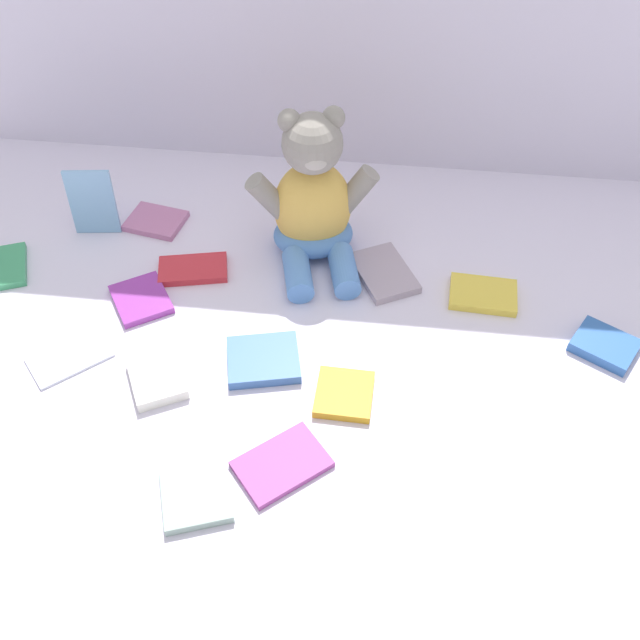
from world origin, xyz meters
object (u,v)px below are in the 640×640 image
book_case_8 (263,360)px  book_case_13 (7,267)px  book_case_9 (344,394)px  book_case_10 (282,464)px  book_case_3 (157,378)px  book_case_12 (605,345)px  book_case_11 (196,493)px  teddy_bear (313,204)px  book_case_1 (193,269)px  book_case_7 (483,294)px  book_case_4 (142,298)px  book_case_2 (92,202)px  book_case_0 (156,221)px  book_case_6 (69,356)px  book_case_5 (384,273)px

book_case_8 → book_case_13: 0.53m
book_case_9 → book_case_10: size_ratio=0.73×
book_case_3 → book_case_8: (0.16, 0.06, -0.00)m
book_case_12 → book_case_11: bearing=-30.3°
book_case_8 → book_case_11: size_ratio=1.10×
book_case_8 → teddy_bear: bearing=-22.6°
book_case_1 → book_case_7: (0.52, -0.01, 0.00)m
book_case_3 → book_case_4: bearing=86.3°
book_case_2 → book_case_8: bearing=-46.3°
book_case_4 → book_case_11: 0.41m
book_case_12 → book_case_13: bearing=-63.7°
book_case_12 → book_case_0: bearing=-75.5°
book_case_8 → book_case_7: bearing=-75.0°
book_case_6 → book_case_11: (0.26, -0.22, 0.00)m
teddy_bear → book_case_8: bearing=-113.0°
book_case_2 → book_case_7: bearing=-15.8°
book_case_1 → book_case_11: book_case_11 is taller
book_case_13 → book_case_11: bearing=114.9°
teddy_bear → book_case_8: teddy_bear is taller
book_case_3 → book_case_13: size_ratio=0.90×
book_case_6 → book_case_9: book_case_9 is taller
book_case_1 → book_case_2: bearing=-127.8°
book_case_2 → book_case_7: 0.74m
book_case_8 → book_case_13: bearing=58.3°
book_case_2 → book_case_3: 0.41m
book_case_4 → book_case_12: 0.78m
teddy_bear → book_case_0: (-0.31, 0.04, -0.10)m
book_case_2 → book_case_3: book_case_2 is taller
book_case_2 → book_case_8: (0.37, -0.29, -0.06)m
book_case_3 → book_case_9: bearing=-26.5°
book_case_5 → book_case_6: size_ratio=1.05×
book_case_2 → book_case_3: size_ratio=1.31×
book_case_0 → book_case_11: book_case_11 is taller
book_case_0 → book_case_5: (0.45, -0.10, 0.00)m
book_case_1 → book_case_12: book_case_12 is taller
book_case_11 → book_case_4: bearing=97.2°
book_case_8 → book_case_12: size_ratio=1.18×
book_case_5 → book_case_13: size_ratio=1.18×
book_case_1 → book_case_5: size_ratio=0.94×
book_case_13 → book_case_8: bearing=139.1°
book_case_8 → book_case_12: same height
book_case_12 → book_case_6: bearing=-51.9°
book_case_12 → book_case_13: 1.05m
book_case_12 → book_case_8: bearing=-50.0°
book_case_2 → book_case_5: (0.55, -0.07, -0.06)m
teddy_bear → book_case_10: bearing=-102.3°
book_case_2 → book_case_10: bearing=-56.0°
book_case_4 → book_case_6: 0.16m
book_case_0 → book_case_13: same height
book_case_2 → book_case_7: book_case_2 is taller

